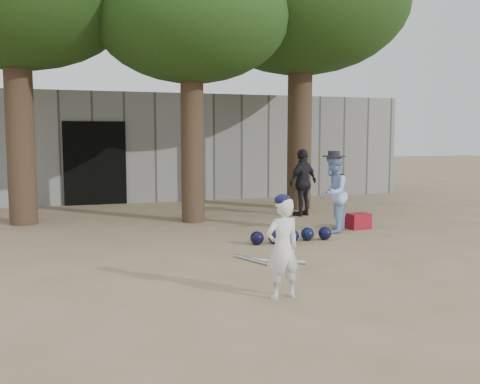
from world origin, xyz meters
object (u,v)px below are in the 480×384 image
object	(u,v)px
red_bag	(358,221)
spectator_blue	(333,194)
spectator_dark	(303,182)
boy_player	(283,248)

from	to	relation	value
red_bag	spectator_blue	bearing A→B (deg)	-165.25
red_bag	spectator_dark	bearing A→B (deg)	98.68
spectator_dark	spectator_blue	bearing A→B (deg)	53.33
spectator_dark	red_bag	distance (m)	2.05
spectator_blue	spectator_dark	distance (m)	2.14
boy_player	red_bag	distance (m)	4.91
spectator_blue	boy_player	bearing A→B (deg)	3.43
spectator_dark	red_bag	xyz separation A→B (m)	(0.30, -1.94, -0.61)
spectator_blue	spectator_dark	size ratio (longest dim) A/B	0.96
spectator_dark	red_bag	size ratio (longest dim) A/B	3.62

